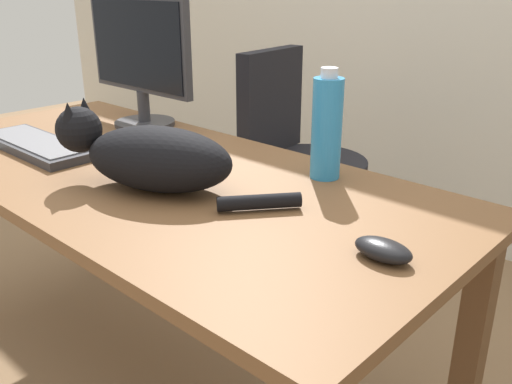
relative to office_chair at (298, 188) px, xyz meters
The scene contains 7 objects.
desk 0.84m from the office_chair, 80.44° to the right, with size 1.67×0.75×0.71m.
office_chair is the anchor object (origin of this frame).
monitor 0.80m from the office_chair, 114.03° to the right, with size 0.48×0.20×0.41m.
keyboard 1.00m from the office_chair, 104.68° to the right, with size 0.44×0.15×0.03m.
cat 1.00m from the office_chair, 73.69° to the right, with size 0.57×0.31×0.20m.
computer_mouse 1.22m from the office_chair, 44.32° to the right, with size 0.11×0.06×0.04m, color black.
water_bottle 0.86m from the office_chair, 46.76° to the right, with size 0.07×0.07×0.27m.
Camera 1 is at (1.13, -0.81, 1.18)m, focal length 38.64 mm.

